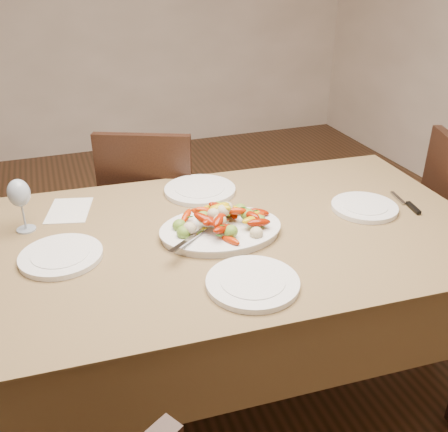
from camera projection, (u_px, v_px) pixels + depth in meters
name	position (u px, v px, depth m)	size (l,w,h in m)	color
floor	(169.00, 381.00, 2.13)	(6.00, 6.00, 0.00)	#3B2312
dining_table	(224.00, 317.00, 1.92)	(1.84, 1.04, 0.76)	brown
chair_far	(156.00, 214.00, 2.48)	(0.42, 0.42, 0.95)	black
serving_platter	(221.00, 231.00, 1.72)	(0.41, 0.31, 0.02)	white
roasted_vegetables	(221.00, 217.00, 1.70)	(0.34, 0.23, 0.09)	maroon
serving_spoon	(205.00, 230.00, 1.66)	(0.28, 0.06, 0.03)	#9EA0A8
plate_left	(61.00, 256.00, 1.59)	(0.26, 0.26, 0.02)	white
plate_right	(364.00, 207.00, 1.89)	(0.25, 0.25, 0.02)	white
plate_far	(200.00, 190.00, 2.03)	(0.29, 0.29, 0.02)	white
plate_near	(253.00, 283.00, 1.46)	(0.28, 0.28, 0.02)	white
wine_glass	(21.00, 204.00, 1.71)	(0.08, 0.08, 0.20)	#8C99A5
menu_card	(69.00, 210.00, 1.89)	(0.15, 0.21, 0.00)	silver
table_knife	(406.00, 204.00, 1.93)	(0.02, 0.20, 0.01)	#9EA0A8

